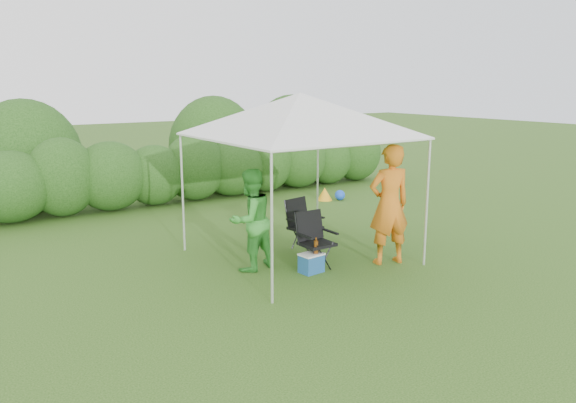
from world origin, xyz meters
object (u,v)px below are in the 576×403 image
chair_right (302,221)px  cooler (311,263)px  man (389,205)px  chair_left (314,236)px  canopy (300,115)px  woman (251,220)px

chair_right → cooler: bearing=-130.2°
man → cooler: bearing=0.8°
chair_right → man: 1.72m
chair_right → chair_left: size_ratio=1.01×
canopy → chair_right: canopy is taller
chair_left → woman: (-0.94, 0.45, 0.31)m
chair_left → woman: woman is taller
chair_right → man: (0.73, -1.47, 0.48)m
chair_right → woman: (-1.35, -0.49, 0.30)m
man → cooler: size_ratio=5.03×
chair_right → cooler: 1.37m
man → chair_left: bearing=-11.3°
man → chair_right: bearing=-49.7°
canopy → man: 2.10m
chair_left → man: size_ratio=0.46×
chair_left → cooler: (-0.21, -0.23, -0.36)m
canopy → chair_left: bearing=-99.0°
chair_left → man: 1.36m
cooler → canopy: bearing=62.8°
woman → cooler: 1.20m
chair_left → man: man is taller
canopy → man: size_ratio=1.54×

